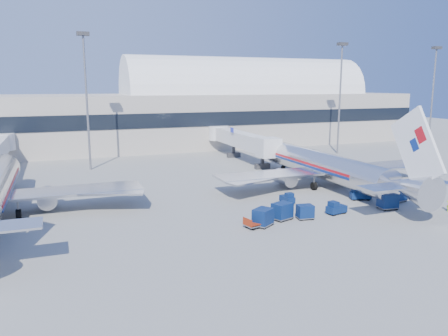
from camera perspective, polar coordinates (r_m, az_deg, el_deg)
name	(u,v)px	position (r m, az deg, el deg)	size (l,w,h in m)	color
ground	(278,201)	(54.52, 7.06, -4.34)	(260.00, 260.00, 0.00)	gray
terminal	(109,115)	(103.15, -14.77, 6.74)	(170.00, 28.15, 21.00)	#B2AA9E
airliner_main	(327,167)	(62.74, 13.26, 0.18)	(32.00, 37.26, 12.07)	silver
jetbridge_near	(238,139)	(84.38, 1.84, 3.81)	(4.40, 27.50, 6.25)	silver
mast_west	(86,81)	(76.51, -17.62, 10.76)	(2.00, 1.20, 22.60)	slate
mast_east	(341,82)	(94.09, 14.99, 10.81)	(2.00, 1.20, 22.60)	slate
mast_far_east	(434,82)	(110.58, 25.71, 10.06)	(2.00, 1.20, 22.60)	slate
barrier_near	(384,183)	(66.13, 20.14, -1.85)	(3.00, 0.55, 0.90)	#9E9E96
barrier_mid	(402,181)	(68.32, 22.23, -1.60)	(3.00, 0.55, 0.90)	#9E9E96
barrier_far	(420,179)	(70.60, 24.19, -1.37)	(3.00, 0.55, 0.90)	#9E9E96
tug_lead	(336,208)	(50.33, 14.39, -5.09)	(2.44, 1.52, 1.48)	#091D49
tug_right	(360,194)	(57.31, 17.29, -3.26)	(2.72, 2.01, 1.59)	#091D49
tug_left	(288,198)	(53.79, 8.30, -3.92)	(1.17, 2.12, 1.34)	#091D49
cart_train_a	(305,212)	(47.71, 10.55, -5.62)	(1.92, 1.57, 1.55)	#091D49
cart_train_b	(282,211)	(47.04, 7.60, -5.57)	(2.49, 2.19, 1.83)	#091D49
cart_train_c	(263,217)	(44.74, 5.10, -6.39)	(2.60, 2.47, 1.83)	#091D49
cart_solo_near	(388,201)	(53.95, 20.60, -4.05)	(2.26, 1.82, 1.85)	#091D49
cart_solo_far	(398,194)	(57.97, 21.81, -3.22)	(2.17, 1.81, 1.69)	#091D49
cart_open_red	(255,224)	(44.39, 4.12, -7.28)	(2.38, 1.92, 0.56)	slate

